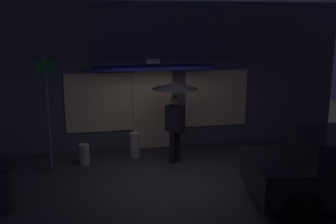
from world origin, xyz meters
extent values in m
plane|color=#2D2D33|center=(0.00, 0.00, 0.00)|extent=(18.00, 18.00, 0.00)
cube|color=#4C4C56|center=(0.00, 2.35, 2.01)|extent=(10.93, 0.30, 4.02)
cube|color=#F9D199|center=(0.00, 2.18, 1.10)|extent=(1.10, 0.04, 2.20)
cube|color=#F9D199|center=(-1.46, 2.18, 1.35)|extent=(1.80, 0.04, 1.60)
cube|color=#F9D199|center=(1.84, 2.18, 1.35)|extent=(1.80, 0.04, 1.60)
cube|color=white|center=(0.00, 2.10, 2.45)|extent=(0.36, 0.16, 0.12)
cube|color=navy|center=(0.00, 1.85, 2.30)|extent=(3.20, 0.70, 0.08)
cylinder|color=black|center=(0.27, 0.83, 0.40)|extent=(0.15, 0.15, 0.80)
cylinder|color=black|center=(0.43, 0.95, 0.40)|extent=(0.15, 0.15, 0.80)
cube|color=black|center=(0.35, 0.89, 1.13)|extent=(0.48, 0.51, 0.65)
cube|color=silver|center=(0.45, 0.81, 1.13)|extent=(0.10, 0.12, 0.52)
cube|color=#721966|center=(0.45, 0.80, 1.11)|extent=(0.05, 0.05, 0.42)
sphere|color=tan|center=(0.35, 0.89, 1.59)|extent=(0.22, 0.22, 0.22)
cylinder|color=slate|center=(0.35, 0.89, 1.60)|extent=(0.02, 0.02, 0.89)
cone|color=black|center=(0.35, 0.89, 1.96)|extent=(1.13, 1.13, 0.17)
cylinder|color=black|center=(2.05, -1.03, 0.32)|extent=(0.66, 0.30, 0.64)
cylinder|color=black|center=(1.81, -2.78, 0.32)|extent=(0.66, 0.30, 0.64)
cylinder|color=#595B60|center=(-2.68, 0.92, 1.38)|extent=(0.07, 0.07, 2.76)
cube|color=#198C33|center=(-2.68, 0.90, 2.51)|extent=(0.40, 0.02, 0.30)
cylinder|color=#B2A899|center=(-0.60, 1.47, 0.33)|extent=(0.27, 0.27, 0.66)
cylinder|color=#B2A899|center=(-1.90, 1.18, 0.26)|extent=(0.26, 0.26, 0.51)
cylinder|color=#2D2D33|center=(-3.43, -1.03, 0.41)|extent=(0.59, 0.59, 0.83)
camera|label=1|loc=(-1.74, -8.59, 3.52)|focal=43.07mm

